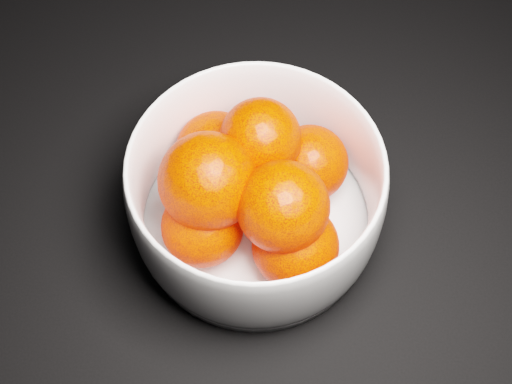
# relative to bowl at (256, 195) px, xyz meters

# --- Properties ---
(ground) EXTENTS (3.00, 3.00, 0.00)m
(ground) POSITION_rel_bowl_xyz_m (-0.25, 0.25, -0.06)
(ground) COLOR black
(ground) RESTS_ON ground
(bowl) EXTENTS (0.22, 0.22, 0.11)m
(bowl) POSITION_rel_bowl_xyz_m (0.00, 0.00, 0.00)
(bowl) COLOR white
(bowl) RESTS_ON ground
(orange_pile) EXTENTS (0.16, 0.16, 0.12)m
(orange_pile) POSITION_rel_bowl_xyz_m (-0.00, -0.00, 0.01)
(orange_pile) COLOR #FE2500
(orange_pile) RESTS_ON bowl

